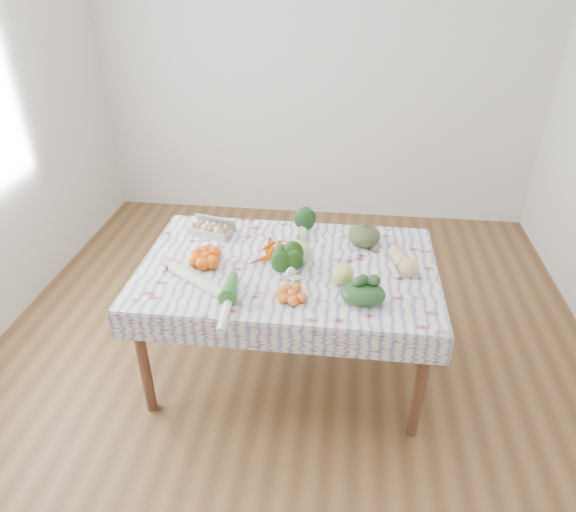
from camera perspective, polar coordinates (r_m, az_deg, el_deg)
The scene contains 17 objects.
ground at distance 3.35m, azimuth 0.00°, elevation -12.10°, with size 4.50×4.50×0.00m, color brown.
wall_back at distance 4.77m, azimuth 3.46°, elevation 20.25°, with size 4.00×0.04×2.80m, color silver.
dining_table at distance 2.93m, azimuth 0.00°, elevation -2.37°, with size 1.60×1.00×0.75m.
tablecloth at distance 2.89m, azimuth 0.00°, elevation -1.09°, with size 1.66×1.06×0.01m, color white.
egg_carton at distance 3.20m, azimuth -8.70°, elevation 2.85°, with size 0.27×0.11×0.07m, color #A4A49F.
carrot_bunch at distance 2.95m, azimuth -1.87°, elevation 0.31°, with size 0.22×0.20×0.04m, color #C84802.
kale_bunch at distance 3.17m, azimuth 1.67°, elevation 3.66°, with size 0.16×0.14×0.14m, color #183A16.
kabocha_squash at distance 3.08m, azimuth 8.47°, elevation 2.28°, with size 0.19×0.19×0.13m, color #3F4D2A.
cabbage at distance 2.87m, azimuth 1.25°, elevation 0.42°, with size 0.14×0.14×0.14m, color #B4D987.
butternut_squash at distance 2.89m, azimuth 12.76°, elevation -0.50°, with size 0.11×0.24×0.11m, color tan.
orange_cluster at distance 2.91m, azimuth -9.05°, elevation -0.16°, with size 0.25×0.25×0.08m, color #F4550B.
broccoli at distance 2.77m, azimuth -0.35°, elevation -1.15°, with size 0.15×0.15×0.11m, color #204915.
mandarin_cluster at distance 2.60m, azimuth 0.45°, elevation -4.16°, with size 0.19×0.19×0.06m, color orange.
grapefruit at distance 2.71m, azimuth 6.12°, elevation -1.98°, with size 0.12×0.12×0.12m, color #C9CE67.
spinach_bag at distance 2.59m, azimuth 8.32°, elevation -4.16°, with size 0.23×0.18×0.10m, color #173416.
daikon at distance 2.74m, azimuth -10.01°, elevation -2.65°, with size 0.06×0.06×0.44m, color beige.
leek at distance 2.55m, azimuth -6.74°, elevation -5.33°, with size 0.05×0.05×0.42m, color white.
Camera 1 is at (0.29, -2.42, 2.29)m, focal length 32.00 mm.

